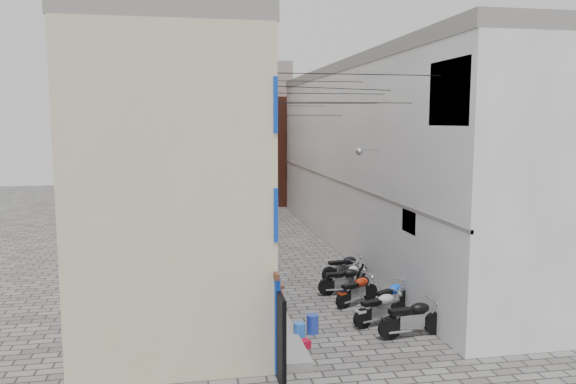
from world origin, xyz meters
TOP-DOWN VIEW (x-y plane):
  - ground at (0.00, 0.00)m, footprint 90.00×90.00m
  - plinth at (-2.05, 13.00)m, footprint 0.90×26.00m
  - building_left at (-4.98, 12.95)m, footprint 5.10×27.00m
  - building_right at (5.00, 13.00)m, footprint 5.94×26.00m
  - building_far_brick_left at (-2.00, 28.00)m, footprint 6.00×6.00m
  - building_far_brick_right at (3.00, 30.00)m, footprint 5.00×6.00m
  - building_far_concrete at (0.00, 34.00)m, footprint 8.00×5.00m
  - far_shopfront at (0.00, 25.20)m, footprint 2.00×0.30m
  - overhead_wires at (0.00, 7.64)m, footprint 5.80×13.02m
  - motorcycle_a at (1.74, 1.71)m, footprint 2.18×0.87m
  - motorcycle_b at (1.17, 2.84)m, footprint 2.07×1.22m
  - motorcycle_c at (1.89, 3.85)m, footprint 1.97×1.46m
  - motorcycle_d at (1.05, 4.81)m, footprint 1.96×1.43m
  - motorcycle_e at (0.94, 5.99)m, footprint 1.99×0.69m
  - motorcycle_f at (1.39, 6.74)m, footprint 1.66×1.49m
  - motorcycle_g at (1.46, 7.73)m, footprint 2.06×1.05m
  - person_a at (-2.03, 2.35)m, footprint 0.39×0.55m
  - person_b at (-2.04, 4.22)m, footprint 0.67×0.80m
  - water_jug_near at (-1.55, 2.01)m, footprint 0.38×0.38m
  - water_jug_far at (-1.04, 2.53)m, footprint 0.38×0.38m
  - red_crate at (-1.55, 1.49)m, footprint 0.44×0.39m

SIDE VIEW (x-z plane):
  - ground at x=0.00m, z-range 0.00..0.00m
  - red_crate at x=-1.55m, z-range 0.00..0.23m
  - plinth at x=-2.05m, z-range 0.00..0.25m
  - water_jug_near at x=-1.55m, z-range 0.00..0.53m
  - water_jug_far at x=-1.04m, z-range 0.00..0.56m
  - motorcycle_f at x=1.39m, z-range 0.00..0.98m
  - motorcycle_d at x=1.05m, z-range 0.00..1.10m
  - motorcycle_c at x=1.89m, z-range 0.00..1.11m
  - motorcycle_e at x=0.94m, z-range 0.00..1.14m
  - motorcycle_b at x=1.17m, z-range 0.00..1.14m
  - motorcycle_g at x=1.46m, z-range 0.00..1.14m
  - motorcycle_a at x=1.74m, z-range 0.00..1.23m
  - person_a at x=-2.03m, z-range 0.25..1.68m
  - person_b at x=-2.04m, z-range 0.25..1.71m
  - far_shopfront at x=0.00m, z-range 0.00..2.40m
  - building_far_brick_right at x=3.00m, z-range 0.00..8.00m
  - building_left at x=-4.98m, z-range 0.00..9.00m
  - building_right at x=5.00m, z-range 0.01..9.01m
  - building_far_brick_left at x=-2.00m, z-range 0.00..10.00m
  - building_far_concrete at x=0.00m, z-range 0.00..11.00m
  - overhead_wires at x=0.00m, z-range 6.46..7.79m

